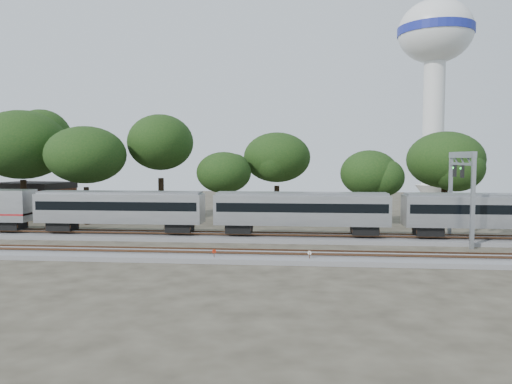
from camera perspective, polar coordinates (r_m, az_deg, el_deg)
ground at (r=47.72m, az=-7.20°, el=-6.48°), size 160.00×160.00×0.00m
track_far at (r=53.47m, az=-5.81°, el=-5.11°), size 160.00×5.00×0.73m
track_near at (r=43.85m, az=-8.33°, el=-7.15°), size 160.00×5.00×0.73m
train at (r=52.08m, az=5.34°, el=-1.92°), size 93.54×3.23×4.76m
switch_stand_red at (r=41.70m, az=-4.81°, el=-7.06°), size 0.32×0.14×1.04m
switch_stand_white at (r=41.23m, az=6.14°, el=-7.21°), size 0.32×0.11×1.02m
switch_lever at (r=41.13m, az=2.53°, el=-7.93°), size 0.57×0.44×0.30m
water_tower at (r=96.40m, az=19.78°, el=14.64°), size 13.08×13.08×36.21m
signal_gantry at (r=54.25m, az=22.40°, el=1.64°), size 0.64×7.56×9.19m
brick_building at (r=81.87m, az=-24.04°, el=-0.68°), size 11.49×9.20×4.90m
tree_1 at (r=75.09m, az=-25.16°, el=4.89°), size 10.50×10.50×14.80m
tree_2 at (r=67.47m, az=-18.90°, el=4.02°), size 9.09×9.09×12.81m
tree_3 at (r=70.53m, az=-10.86°, el=5.58°), size 10.87×10.87×15.32m
tree_4 at (r=65.86m, az=-3.70°, el=2.21°), size 6.73×6.73×9.49m
tree_5 at (r=69.97m, az=2.40°, el=3.96°), size 8.76×8.76×12.35m
tree_6 at (r=63.57m, az=12.81°, el=2.07°), size 6.75×6.75×9.52m
tree_7 at (r=72.69m, az=20.83°, el=3.44°), size 8.43×8.43×11.88m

